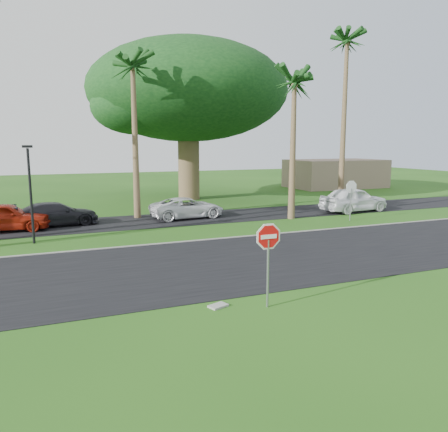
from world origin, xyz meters
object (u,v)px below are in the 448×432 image
stop_sign_near (268,248)px  car_pickup (354,200)px  car_red (5,217)px  car_minivan (187,208)px  car_dark (56,214)px  stop_sign_far (351,192)px

stop_sign_near → car_pickup: (14.01, 13.86, -0.92)m
car_red → car_pickup: (21.99, -1.43, 0.08)m
car_minivan → car_pickup: 11.71m
car_minivan → car_dark: bearing=82.5°
stop_sign_near → stop_sign_far: (11.50, 11.00, 0.00)m
stop_sign_far → stop_sign_near: bearing=43.7°
stop_sign_far → car_minivan: (-9.06, 4.65, -1.12)m
car_red → car_minivan: size_ratio=0.97×
car_minivan → stop_sign_far: bearing=-122.4°
car_dark → stop_sign_near: bearing=-167.3°
stop_sign_far → car_minivan: bearing=-27.2°
car_dark → car_minivan: car_dark is taller
car_dark → car_minivan: size_ratio=0.99×
car_minivan → car_pickup: size_ratio=0.94×
stop_sign_near → car_minivan: stop_sign_near is taller
car_red → car_pickup: bearing=-87.1°
car_red → car_minivan: bearing=-81.4°
car_red → car_dark: (2.60, 0.67, -0.10)m
car_pickup → car_red: bearing=80.3°
stop_sign_near → car_dark: (-5.38, 15.96, -1.10)m
stop_sign_far → car_dark: stop_sign_far is taller
stop_sign_far → car_minivan: size_ratio=0.56×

